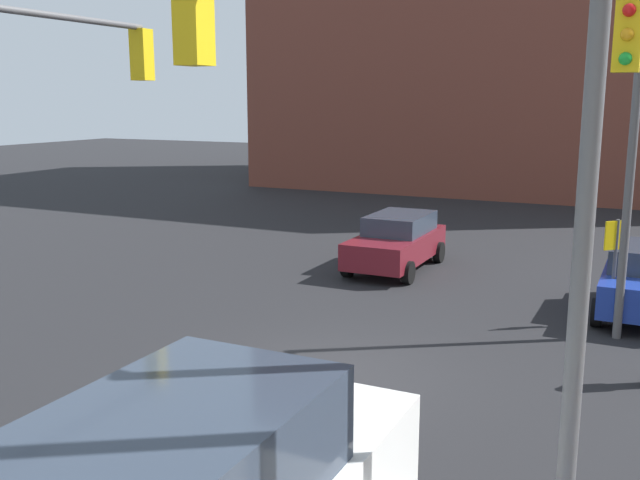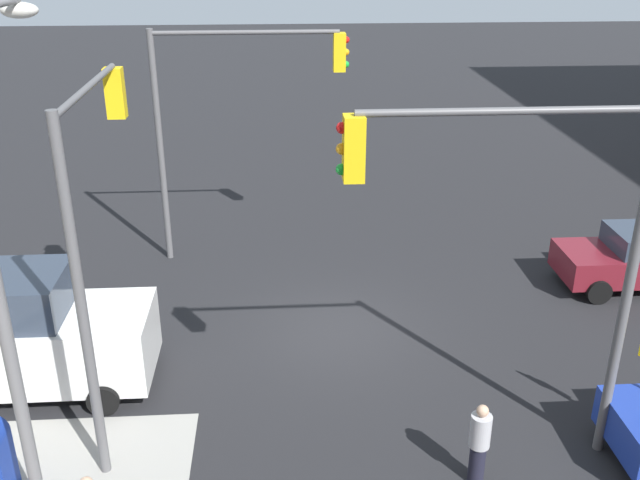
{
  "view_description": "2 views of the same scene",
  "coord_description": "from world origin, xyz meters",
  "px_view_note": "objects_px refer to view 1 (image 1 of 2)",
  "views": [
    {
      "loc": [
        11.25,
        5.1,
        4.99
      ],
      "look_at": [
        -1.05,
        -0.84,
        2.28
      ],
      "focal_mm": 40.0,
      "sensor_mm": 36.0,
      "label": 1
    },
    {
      "loc": [
        1.34,
        14.72,
        8.86
      ],
      "look_at": [
        0.38,
        0.06,
        2.42
      ],
      "focal_mm": 40.0,
      "sensor_mm": 36.0,
      "label": 2
    }
  ],
  "objects_px": {
    "traffic_signal_nw_corner": "(630,121)",
    "traffic_signal_se_corner": "(31,121)",
    "coupe_maroon": "(397,241)",
    "traffic_signal_ne_corner": "(407,142)"
  },
  "relations": [
    {
      "from": "traffic_signal_nw_corner",
      "to": "traffic_signal_se_corner",
      "type": "xyz_separation_m",
      "value": [
        5.09,
        -9.0,
        0.02
      ]
    },
    {
      "from": "coupe_maroon",
      "to": "traffic_signal_se_corner",
      "type": "bearing_deg",
      "value": -13.65
    },
    {
      "from": "traffic_signal_nw_corner",
      "to": "traffic_signal_ne_corner",
      "type": "relative_size",
      "value": 1.0
    },
    {
      "from": "traffic_signal_nw_corner",
      "to": "coupe_maroon",
      "type": "height_order",
      "value": "traffic_signal_nw_corner"
    },
    {
      "from": "traffic_signal_nw_corner",
      "to": "traffic_signal_ne_corner",
      "type": "bearing_deg",
      "value": -13.51
    },
    {
      "from": "traffic_signal_nw_corner",
      "to": "coupe_maroon",
      "type": "distance_m",
      "value": 9.39
    },
    {
      "from": "traffic_signal_ne_corner",
      "to": "coupe_maroon",
      "type": "height_order",
      "value": "traffic_signal_ne_corner"
    },
    {
      "from": "traffic_signal_se_corner",
      "to": "traffic_signal_ne_corner",
      "type": "relative_size",
      "value": 1.0
    },
    {
      "from": "coupe_maroon",
      "to": "traffic_signal_nw_corner",
      "type": "bearing_deg",
      "value": 47.61
    },
    {
      "from": "traffic_signal_nw_corner",
      "to": "traffic_signal_ne_corner",
      "type": "xyz_separation_m",
      "value": [
        7.1,
        -1.71,
        -0.03
      ]
    }
  ]
}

